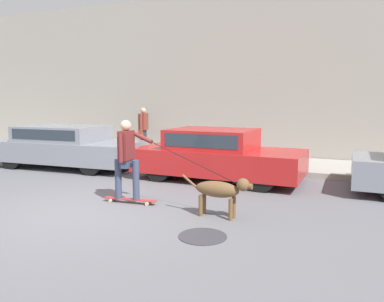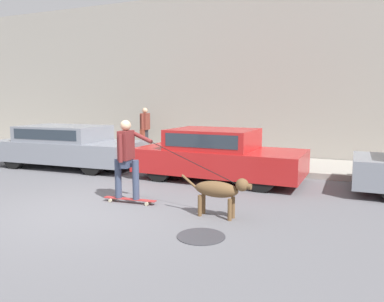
% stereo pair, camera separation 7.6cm
% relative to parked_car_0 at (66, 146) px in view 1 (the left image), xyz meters
% --- Properties ---
extents(ground_plane, '(36.00, 36.00, 0.00)m').
position_rel_parked_car_0_xyz_m(ground_plane, '(3.43, -3.44, -0.62)').
color(ground_plane, slate).
extents(back_wall, '(32.00, 0.30, 5.56)m').
position_rel_parked_car_0_xyz_m(back_wall, '(3.43, 3.69, 2.16)').
color(back_wall, '#9E998E').
rests_on(back_wall, ground_plane).
extents(sidewalk_curb, '(30.00, 2.51, 0.16)m').
position_rel_parked_car_0_xyz_m(sidewalk_curb, '(3.43, 2.27, -0.54)').
color(sidewalk_curb, '#A39E93').
rests_on(sidewalk_curb, ground_plane).
extents(parked_car_0, '(4.40, 1.96, 1.23)m').
position_rel_parked_car_0_xyz_m(parked_car_0, '(0.00, 0.00, 0.00)').
color(parked_car_0, black).
rests_on(parked_car_0, ground_plane).
extents(parked_car_1, '(4.17, 1.95, 1.27)m').
position_rel_parked_car_0_xyz_m(parked_car_1, '(4.70, 0.00, -0.00)').
color(parked_car_1, black).
rests_on(parked_car_1, ground_plane).
extents(dog, '(1.28, 0.33, 0.71)m').
position_rel_parked_car_0_xyz_m(dog, '(5.73, -2.88, -0.15)').
color(dog, brown).
rests_on(dog, ground_plane).
extents(skateboarder, '(2.83, 0.52, 1.61)m').
position_rel_parked_car_0_xyz_m(skateboarder, '(3.80, -2.70, 0.29)').
color(skateboarder, beige).
rests_on(skateboarder, ground_plane).
extents(pedestrian_with_bag, '(0.28, 0.71, 1.56)m').
position_rel_parked_car_0_xyz_m(pedestrian_with_bag, '(1.05, 2.75, 0.39)').
color(pedestrian_with_bag, '#28282D').
rests_on(pedestrian_with_bag, sidewalk_curb).
extents(manhole_cover, '(0.71, 0.71, 0.01)m').
position_rel_parked_car_0_xyz_m(manhole_cover, '(5.77, -3.85, -0.62)').
color(manhole_cover, '#38383D').
rests_on(manhole_cover, ground_plane).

